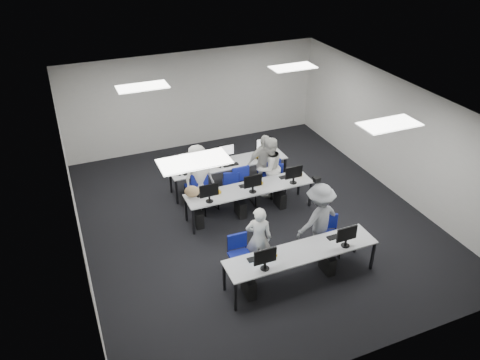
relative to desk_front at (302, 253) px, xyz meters
name	(u,v)px	position (x,y,z in m)	size (l,w,h in m)	color
room	(253,164)	(0.00, 2.40, 0.82)	(9.00, 9.02, 3.00)	black
ceiling_panels	(255,104)	(0.00, 2.40, 2.30)	(5.20, 4.60, 0.02)	white
desk_front	(302,253)	(0.00, 0.00, 0.00)	(3.20, 0.70, 0.73)	#B7B9BC
desk_mid	(250,190)	(0.00, 2.60, 0.00)	(3.20, 0.70, 0.73)	#B7B9BC
desk_back	(229,164)	(0.00, 4.00, 0.00)	(3.20, 0.70, 0.73)	#B7B9BC
equipment_front	(293,269)	(-0.19, -0.02, -0.32)	(2.51, 0.41, 1.19)	#0C56A5
equipment_mid	(243,203)	(-0.19, 2.58, -0.32)	(2.91, 0.41, 1.19)	white
equipment_back	(235,173)	(0.19, 4.02, -0.32)	(2.91, 0.41, 1.19)	white
chair_0	(240,263)	(-1.07, 0.63, -0.40)	(0.45, 0.49, 0.90)	navy
chair_1	(328,242)	(0.98, 0.51, -0.40)	(0.55, 0.58, 0.90)	navy
chair_2	(205,198)	(-0.96, 3.20, -0.37)	(0.64, 0.67, 0.99)	navy
chair_3	(244,193)	(0.03, 3.05, -0.37)	(0.48, 0.53, 0.98)	navy
chair_4	(277,186)	(1.00, 3.10, -0.42)	(0.50, 0.53, 0.84)	navy
chair_5	(197,193)	(-1.07, 3.52, -0.37)	(0.53, 0.57, 0.98)	navy
chair_6	(231,189)	(-0.17, 3.42, -0.41)	(0.55, 0.57, 0.87)	navy
chair_7	(269,178)	(0.97, 3.51, -0.39)	(0.54, 0.57, 0.93)	navy
handbag	(192,191)	(-1.41, 2.77, 0.20)	(0.36, 0.23, 0.29)	#98814E
student_0	(259,238)	(-0.63, 0.70, 0.07)	(0.55, 0.36, 1.49)	beige
student_1	(269,167)	(0.80, 3.21, 0.14)	(0.80, 0.62, 1.65)	beige
student_2	(198,177)	(-1.05, 3.42, 0.17)	(0.83, 0.54, 1.70)	beige
student_3	(264,163)	(0.79, 3.49, 0.13)	(0.95, 0.39, 1.61)	beige
photographer	(319,219)	(0.80, 0.70, 0.16)	(1.09, 0.63, 1.68)	slate
dslr_camera	(317,180)	(0.77, 0.88, 1.06)	(0.14, 0.18, 0.10)	black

